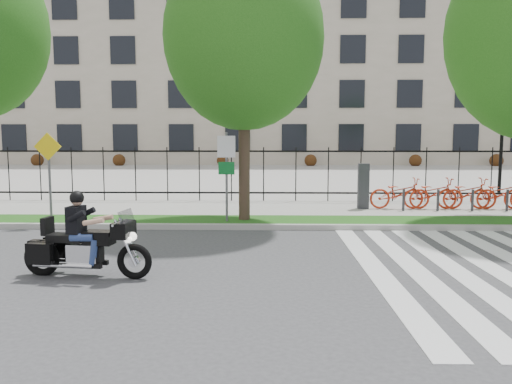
{
  "coord_description": "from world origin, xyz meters",
  "views": [
    {
      "loc": [
        0.14,
        -9.3,
        2.49
      ],
      "look_at": [
        -0.14,
        3.0,
        1.15
      ],
      "focal_mm": 35.0,
      "sensor_mm": 36.0,
      "label": 1
    }
  ],
  "objects": [
    {
      "name": "ground",
      "position": [
        0.0,
        0.0,
        0.0
      ],
      "size": [
        120.0,
        120.0,
        0.0
      ],
      "primitive_type": "plane",
      "color": "#3B3B3D",
      "rests_on": "ground"
    },
    {
      "name": "curb",
      "position": [
        0.0,
        4.1,
        0.07
      ],
      "size": [
        60.0,
        0.2,
        0.15
      ],
      "primitive_type": "cube",
      "color": "#9D9B94",
      "rests_on": "ground"
    },
    {
      "name": "grass_verge",
      "position": [
        0.0,
        4.95,
        0.07
      ],
      "size": [
        60.0,
        1.5,
        0.15
      ],
      "primitive_type": "cube",
      "color": "#174E13",
      "rests_on": "ground"
    },
    {
      "name": "sidewalk",
      "position": [
        0.0,
        7.45,
        0.07
      ],
      "size": [
        60.0,
        3.5,
        0.15
      ],
      "primitive_type": "cube",
      "color": "#A7A49C",
      "rests_on": "ground"
    },
    {
      "name": "plaza",
      "position": [
        0.0,
        25.0,
        0.05
      ],
      "size": [
        80.0,
        34.0,
        0.1
      ],
      "primitive_type": "cube",
      "color": "#A7A49C",
      "rests_on": "ground"
    },
    {
      "name": "iron_fence",
      "position": [
        0.0,
        9.2,
        1.15
      ],
      "size": [
        30.0,
        0.06,
        2.0
      ],
      "primitive_type": null,
      "color": "black",
      "rests_on": "sidewalk"
    },
    {
      "name": "office_building",
      "position": [
        0.0,
        44.92,
        9.97
      ],
      "size": [
        60.0,
        21.9,
        20.15
      ],
      "color": "#A79D87",
      "rests_on": "ground"
    },
    {
      "name": "lamp_post_right",
      "position": [
        10.0,
        12.0,
        3.21
      ],
      "size": [
        1.06,
        0.7,
        4.25
      ],
      "color": "black",
      "rests_on": "ground"
    },
    {
      "name": "street_tree_1",
      "position": [
        -0.52,
        4.95,
        5.26
      ],
      "size": [
        4.48,
        4.48,
        7.7
      ],
      "color": "#39291F",
      "rests_on": "grass_verge"
    },
    {
      "name": "sign_pole_regulatory",
      "position": [
        -1.0,
        4.58,
        1.74
      ],
      "size": [
        0.5,
        0.09,
        2.5
      ],
      "color": "#59595B",
      "rests_on": "grass_verge"
    },
    {
      "name": "sign_pole_warning",
      "position": [
        -6.02,
        4.58,
        1.74
      ],
      "size": [
        0.78,
        0.09,
        2.49
      ],
      "color": "#59595B",
      "rests_on": "grass_verge"
    },
    {
      "name": "motorcycle_rider",
      "position": [
        -3.11,
        -0.61,
        0.62
      ],
      "size": [
        2.43,
        0.83,
        1.88
      ],
      "color": "black",
      "rests_on": "ground"
    }
  ]
}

